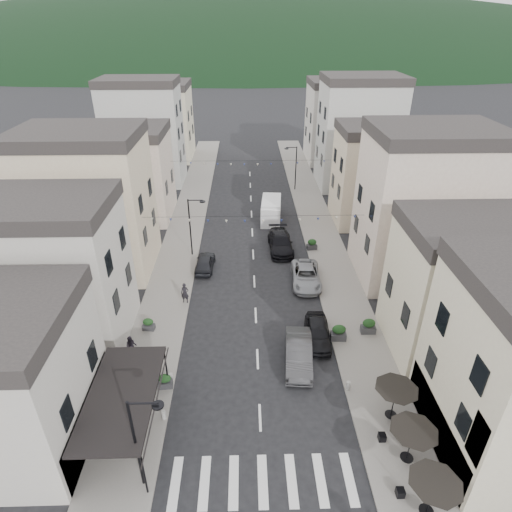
% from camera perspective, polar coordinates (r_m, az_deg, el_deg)
% --- Properties ---
extents(sidewalk_left, '(4.00, 76.00, 0.12)m').
position_cam_1_polar(sidewalk_left, '(48.75, -9.39, 3.60)').
color(sidewalk_left, slate).
rests_on(sidewalk_left, ground).
extents(sidewalk_right, '(4.00, 76.00, 0.12)m').
position_cam_1_polar(sidewalk_right, '(48.96, 8.31, 3.81)').
color(sidewalk_right, slate).
rests_on(sidewalk_right, ground).
extents(hill_backdrop, '(640.00, 360.00, 70.00)m').
position_cam_1_polar(hill_backdrop, '(312.20, -1.52, 25.61)').
color(hill_backdrop, black).
rests_on(hill_backdrop, ground).
extents(boutique_awning, '(3.77, 7.50, 3.28)m').
position_cam_1_polar(boutique_awning, '(25.20, -16.88, -17.44)').
color(boutique_awning, black).
rests_on(boutique_awning, ground).
extents(buildings_row_left, '(10.20, 54.16, 14.00)m').
position_cam_1_polar(buildings_row_left, '(53.26, -16.83, 12.01)').
color(buildings_row_left, '#B8B1A9').
rests_on(buildings_row_left, ground).
extents(buildings_row_right, '(10.20, 54.16, 14.50)m').
position_cam_1_polar(buildings_row_right, '(52.52, 15.75, 12.15)').
color(buildings_row_right, beige).
rests_on(buildings_row_right, ground).
extents(cafe_terrace, '(2.50, 8.10, 2.53)m').
position_cam_1_polar(cafe_terrace, '(24.95, 20.20, -21.40)').
color(cafe_terrace, black).
rests_on(cafe_terrace, ground).
extents(streetlamp_left_near, '(1.70, 0.56, 6.00)m').
position_cam_1_polar(streetlamp_left_near, '(22.53, -15.21, -22.16)').
color(streetlamp_left_near, black).
rests_on(streetlamp_left_near, ground).
extents(streetlamp_left_far, '(1.70, 0.56, 6.00)m').
position_cam_1_polar(streetlamp_left_far, '(41.61, -8.46, 4.55)').
color(streetlamp_left_far, black).
rests_on(streetlamp_left_far, ground).
extents(streetlamp_right_far, '(1.70, 0.56, 6.00)m').
position_cam_1_polar(streetlamp_right_far, '(58.49, 5.08, 12.15)').
color(streetlamp_right_far, black).
rests_on(streetlamp_right_far, ground).
extents(bollards, '(11.66, 10.26, 0.60)m').
position_cam_1_polar(bollards, '(26.70, 0.58, -20.98)').
color(bollards, gray).
rests_on(bollards, ground).
extents(bunting_near, '(19.00, 0.28, 0.62)m').
position_cam_1_polar(bunting_near, '(36.85, -0.28, 4.85)').
color(bunting_near, black).
rests_on(bunting_near, ground).
extents(bunting_far, '(19.00, 0.28, 0.62)m').
position_cam_1_polar(bunting_far, '(51.82, -0.68, 12.24)').
color(bunting_far, black).
rests_on(bunting_far, ground).
extents(parked_car_a, '(2.06, 4.55, 1.51)m').
position_cam_1_polar(parked_car_a, '(32.08, 8.23, -10.04)').
color(parked_car_a, black).
rests_on(parked_car_a, ground).
extents(parked_car_b, '(2.21, 5.21, 1.67)m').
position_cam_1_polar(parked_car_b, '(30.10, 5.71, -12.79)').
color(parked_car_b, '#302F32').
rests_on(parked_car_b, ground).
extents(parked_car_c, '(2.75, 5.49, 1.49)m').
position_cam_1_polar(parked_car_c, '(38.35, 6.68, -2.65)').
color(parked_car_c, gray).
rests_on(parked_car_c, ground).
extents(parked_car_d, '(2.51, 5.76, 1.65)m').
position_cam_1_polar(parked_car_d, '(43.56, 3.28, 1.82)').
color(parked_car_d, black).
rests_on(parked_car_d, ground).
extents(parked_car_e, '(1.84, 4.16, 1.39)m').
position_cam_1_polar(parked_car_e, '(40.49, -6.82, -0.86)').
color(parked_car_e, black).
rests_on(parked_car_e, ground).
extents(delivery_van, '(2.65, 5.63, 2.62)m').
position_cam_1_polar(delivery_van, '(50.02, 2.03, 6.23)').
color(delivery_van, white).
rests_on(delivery_van, ground).
extents(pedestrian_a, '(0.69, 0.49, 1.80)m').
position_cam_1_polar(pedestrian_a, '(35.82, -9.46, -4.90)').
color(pedestrian_a, black).
rests_on(pedestrian_a, sidewalk_left).
extents(pedestrian_b, '(0.80, 0.65, 1.57)m').
position_cam_1_polar(pedestrian_b, '(31.64, -16.29, -11.43)').
color(pedestrian_b, '#28212D').
rests_on(pedestrian_b, sidewalk_left).
extents(planter_la, '(0.99, 0.61, 1.05)m').
position_cam_1_polar(planter_la, '(29.01, -12.05, -16.00)').
color(planter_la, '#2C2C2E').
rests_on(planter_la, sidewalk_left).
extents(planter_lb, '(0.96, 0.62, 1.01)m').
position_cam_1_polar(planter_lb, '(33.73, -14.16, -8.81)').
color(planter_lb, '#303032').
rests_on(planter_lb, sidewalk_left).
extents(planter_ra, '(1.16, 0.68, 1.27)m').
position_cam_1_polar(planter_ra, '(32.35, 10.97, -9.99)').
color(planter_ra, '#2E2E31').
rests_on(planter_ra, sidewalk_right).
extents(planter_rb, '(1.11, 0.63, 1.22)m').
position_cam_1_polar(planter_rb, '(33.47, 14.77, -9.02)').
color(planter_rb, '#303032').
rests_on(planter_rb, sidewalk_right).
extents(planter_rc, '(1.09, 0.71, 1.13)m').
position_cam_1_polar(planter_rc, '(43.83, 7.47, 1.56)').
color(planter_rc, '#29292C').
rests_on(planter_rc, sidewalk_right).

